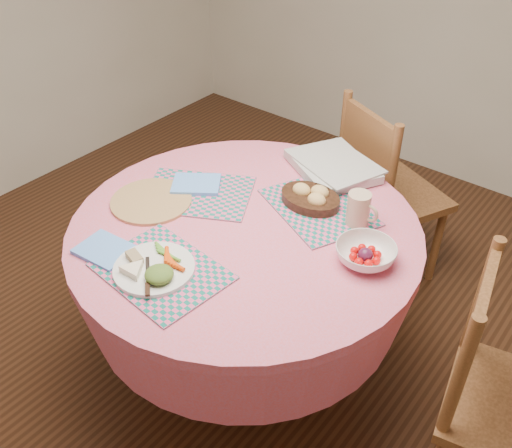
# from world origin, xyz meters

# --- Properties ---
(ground) EXTENTS (4.00, 4.00, 0.00)m
(ground) POSITION_xyz_m (0.00, 0.00, 0.00)
(ground) COLOR #331C0F
(ground) RESTS_ON ground
(dining_table) EXTENTS (1.24, 1.24, 0.75)m
(dining_table) POSITION_xyz_m (0.00, 0.00, 0.56)
(dining_table) COLOR pink
(dining_table) RESTS_ON ground
(chair_right) EXTENTS (0.48, 0.50, 0.92)m
(chair_right) POSITION_xyz_m (0.93, 0.10, 0.48)
(chair_right) COLOR brown
(chair_right) RESTS_ON ground
(chair_back) EXTENTS (0.57, 0.56, 0.94)m
(chair_back) POSITION_xyz_m (0.11, 0.88, 0.49)
(chair_back) COLOR brown
(chair_back) RESTS_ON ground
(placemat_front) EXTENTS (0.43, 0.34, 0.01)m
(placemat_front) POSITION_xyz_m (-0.05, -0.35, 0.75)
(placemat_front) COLOR #147065
(placemat_front) RESTS_ON dining_table
(placemat_left) EXTENTS (0.49, 0.45, 0.01)m
(placemat_left) POSITION_xyz_m (-0.27, 0.04, 0.75)
(placemat_left) COLOR #147065
(placemat_left) RESTS_ON dining_table
(placemat_back) EXTENTS (0.49, 0.44, 0.01)m
(placemat_back) POSITION_xyz_m (0.14, 0.25, 0.75)
(placemat_back) COLOR #147065
(placemat_back) RESTS_ON dining_table
(wicker_trivet) EXTENTS (0.30, 0.30, 0.01)m
(wicker_trivet) POSITION_xyz_m (-0.36, -0.11, 0.76)
(wicker_trivet) COLOR #A97E49
(wicker_trivet) RESTS_ON dining_table
(napkin_near) EXTENTS (0.19, 0.16, 0.01)m
(napkin_near) POSITION_xyz_m (-0.27, -0.40, 0.76)
(napkin_near) COLOR #619DFB
(napkin_near) RESTS_ON dining_table
(napkin_far) EXTENTS (0.23, 0.22, 0.01)m
(napkin_far) POSITION_xyz_m (-0.30, 0.07, 0.76)
(napkin_far) COLOR #619DFB
(napkin_far) RESTS_ON placemat_left
(dinner_plate) EXTENTS (0.26, 0.26, 0.05)m
(dinner_plate) POSITION_xyz_m (-0.06, -0.37, 0.77)
(dinner_plate) COLOR white
(dinner_plate) RESTS_ON placemat_front
(bread_bowl) EXTENTS (0.23, 0.23, 0.08)m
(bread_bowl) POSITION_xyz_m (0.11, 0.25, 0.78)
(bread_bowl) COLOR black
(bread_bowl) RESTS_ON placemat_back
(latte_mug) EXTENTS (0.12, 0.08, 0.12)m
(latte_mug) POSITION_xyz_m (0.30, 0.25, 0.82)
(latte_mug) COLOR #D3B291
(latte_mug) RESTS_ON placemat_back
(fruit_bowl) EXTENTS (0.22, 0.22, 0.06)m
(fruit_bowl) POSITION_xyz_m (0.42, 0.09, 0.78)
(fruit_bowl) COLOR white
(fruit_bowl) RESTS_ON dining_table
(newspaper_stack) EXTENTS (0.43, 0.40, 0.04)m
(newspaper_stack) POSITION_xyz_m (0.04, 0.50, 0.78)
(newspaper_stack) COLOR silver
(newspaper_stack) RESTS_ON dining_table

